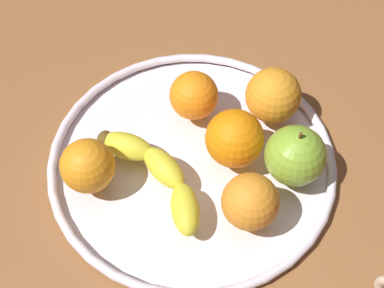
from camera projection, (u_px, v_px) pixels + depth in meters
The scene contains 9 objects.
ground_plane at pixel (192, 172), 77.60cm from camera, with size 164.78×164.78×4.00cm, color brown.
fruit_bowl at pixel (192, 161), 75.22cm from camera, with size 38.40×38.40×1.80cm.
banana at pixel (156, 173), 71.06cm from camera, with size 20.19×6.88×3.45cm.
apple at pixel (295, 156), 69.93cm from camera, with size 7.77×7.77×8.57cm.
orange_back_right at pixel (251, 202), 66.63cm from camera, with size 7.00×7.00×7.00cm, color orange.
orange_center at pixel (235, 138), 71.56cm from camera, with size 7.60×7.60×7.60cm, color orange.
orange_front_right at pixel (194, 95), 76.23cm from camera, with size 6.69×6.69×6.69cm, color orange.
orange_front_left at pixel (273, 95), 75.66cm from camera, with size 7.57×7.57×7.57cm, color orange.
orange_back_left at pixel (88, 166), 69.58cm from camera, with size 6.93×6.93×6.93cm, color orange.
Camera 1 is at (-32.42, 25.68, 63.78)cm, focal length 52.67 mm.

